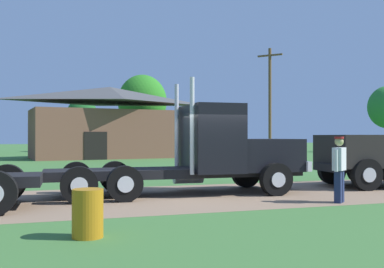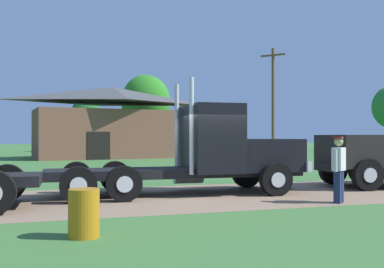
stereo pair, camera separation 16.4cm
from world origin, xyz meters
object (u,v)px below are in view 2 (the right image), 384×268
(shed_building, at_px, (113,124))
(utility_pole_near, at_px, (273,100))
(visitor_standing_near, at_px, (339,166))
(steel_barrel, at_px, (84,213))
(truck_foreground_white, at_px, (212,153))

(shed_building, relative_size, utility_pole_near, 1.51)
(visitor_standing_near, xyz_separation_m, shed_building, (-2.63, 28.36, 1.92))
(visitor_standing_near, xyz_separation_m, steel_barrel, (-7.03, -2.26, -0.58))
(truck_foreground_white, xyz_separation_m, shed_building, (-0.02, 25.27, 1.65))
(steel_barrel, xyz_separation_m, shed_building, (4.40, 30.63, 2.50))
(visitor_standing_near, height_order, steel_barrel, visitor_standing_near)
(truck_foreground_white, height_order, utility_pole_near, utility_pole_near)
(visitor_standing_near, height_order, utility_pole_near, utility_pole_near)
(visitor_standing_near, bearing_deg, truck_foreground_white, 130.13)
(steel_barrel, bearing_deg, truck_foreground_white, 50.49)
(shed_building, distance_m, utility_pole_near, 13.88)
(truck_foreground_white, relative_size, visitor_standing_near, 4.51)
(steel_barrel, bearing_deg, utility_pole_near, 56.38)
(steel_barrel, relative_size, shed_building, 0.06)
(visitor_standing_near, distance_m, utility_pole_near, 26.33)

